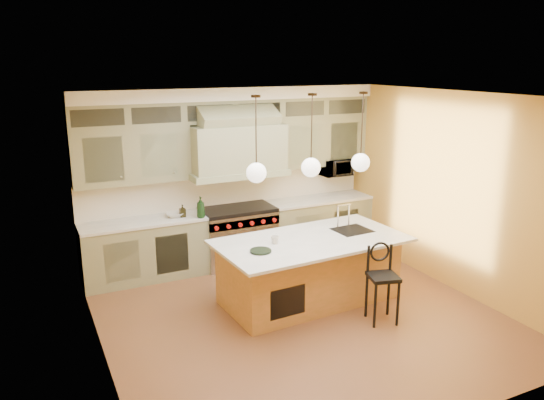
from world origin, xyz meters
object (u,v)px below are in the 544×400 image
kitchen_island (309,268)px  counter_stool (382,278)px  range (238,235)px  microwave (336,167)px

kitchen_island → counter_stool: bearing=-63.6°
range → microwave: microwave is taller
counter_stool → microwave: (1.05, 2.81, 0.86)m
microwave → range: bearing=-176.9°
range → kitchen_island: bearing=-78.3°
range → microwave: (1.95, 0.11, 0.96)m
counter_stool → microwave: 3.12m
kitchen_island → counter_stool: (0.54, -0.95, 0.12)m
counter_stool → kitchen_island: bearing=134.8°
kitchen_island → counter_stool: 1.09m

